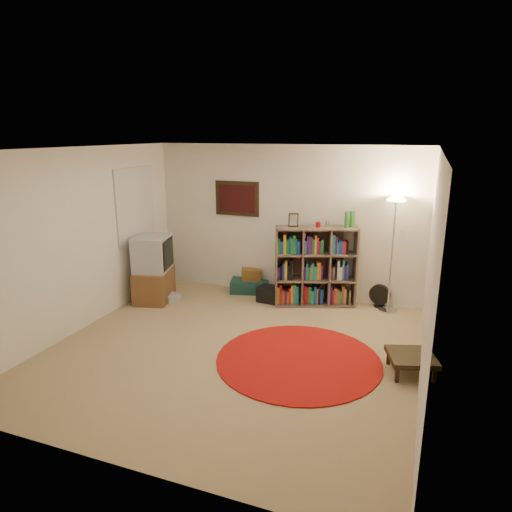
{
  "coord_description": "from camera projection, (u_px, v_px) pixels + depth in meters",
  "views": [
    {
      "loc": [
        2.13,
        -4.85,
        2.69
      ],
      "look_at": [
        0.1,
        0.6,
        1.1
      ],
      "focal_mm": 32.0,
      "sensor_mm": 36.0,
      "label": 1
    }
  ],
  "objects": [
    {
      "name": "tv_stand",
      "position": [
        154.0,
        270.0,
        7.42
      ],
      "size": [
        0.69,
        0.85,
        1.08
      ],
      "rotation": [
        0.0,
        0.0,
        0.26
      ],
      "color": "brown",
      "rests_on": "ground"
    },
    {
      "name": "side_table",
      "position": [
        411.0,
        358.0,
        5.2
      ],
      "size": [
        0.64,
        0.64,
        0.23
      ],
      "rotation": [
        0.0,
        0.0,
        0.31
      ],
      "color": "black",
      "rests_on": "ground"
    },
    {
      "name": "wicker_basket",
      "position": [
        251.0,
        274.0,
        7.88
      ],
      "size": [
        0.4,
        0.34,
        0.19
      ],
      "rotation": [
        0.0,
        0.0,
        0.36
      ],
      "color": "brown",
      "rests_on": "suitcase"
    },
    {
      "name": "suitcase",
      "position": [
        250.0,
        286.0,
        7.92
      ],
      "size": [
        0.74,
        0.58,
        0.21
      ],
      "rotation": [
        0.0,
        0.0,
        0.27
      ],
      "color": "#143732",
      "rests_on": "ground"
    },
    {
      "name": "duffel_bag",
      "position": [
        269.0,
        294.0,
        7.46
      ],
      "size": [
        0.38,
        0.33,
        0.25
      ],
      "rotation": [
        0.0,
        0.0,
        -0.11
      ],
      "color": "black",
      "rests_on": "ground"
    },
    {
      "name": "red_rug",
      "position": [
        298.0,
        360.0,
        5.54
      ],
      "size": [
        2.0,
        2.0,
        0.02
      ],
      "color": "#990E0B",
      "rests_on": "ground"
    },
    {
      "name": "room",
      "position": [
        228.0,
        253.0,
        5.54
      ],
      "size": [
        4.54,
        4.54,
        2.54
      ],
      "color": "tan",
      "rests_on": "ground"
    },
    {
      "name": "floor_fan",
      "position": [
        380.0,
        296.0,
        7.19
      ],
      "size": [
        0.33,
        0.2,
        0.37
      ],
      "rotation": [
        0.0,
        0.0,
        -0.19
      ],
      "color": "black",
      "rests_on": "ground"
    },
    {
      "name": "floor_lamp",
      "position": [
        395.0,
        217.0,
        6.69
      ],
      "size": [
        0.35,
        0.35,
        1.79
      ],
      "rotation": [
        0.0,
        0.0,
        0.01
      ],
      "color": "silver",
      "rests_on": "ground"
    },
    {
      "name": "dvd_box",
      "position": [
        169.0,
        297.0,
        7.54
      ],
      "size": [
        0.37,
        0.33,
        0.1
      ],
      "rotation": [
        0.0,
        0.0,
        -0.28
      ],
      "color": "#B1B1B6",
      "rests_on": "ground"
    },
    {
      "name": "bookshelf",
      "position": [
        314.0,
        268.0,
        7.21
      ],
      "size": [
        1.31,
        0.77,
        1.52
      ],
      "rotation": [
        0.0,
        0.0,
        0.35
      ],
      "color": "brown",
      "rests_on": "ground"
    }
  ]
}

